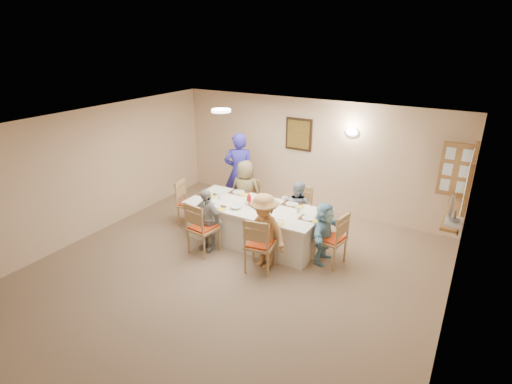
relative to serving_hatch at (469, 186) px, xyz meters
The scene contains 49 objects.
ground 4.28m from the serving_hatch, 143.22° to the right, with size 7.00×7.00×0.00m, color #8B745A.
room_walls 4.01m from the serving_hatch, 143.22° to the right, with size 7.00×7.00×7.00m.
wall_picture 3.67m from the serving_hatch, 163.15° to the left, with size 0.62×0.05×0.72m.
wall_sconce 2.56m from the serving_hatch, 155.76° to the left, with size 0.26×0.09×0.18m, color white.
ceiling_light 4.41m from the serving_hatch, 167.93° to the right, with size 0.36×0.36×0.05m, color white.
serving_hatch is the anchor object (origin of this frame).
hatch_sill 0.54m from the serving_hatch, behind, with size 0.30×1.50×0.05m, color olive.
shutter_door 0.80m from the serving_hatch, 108.89° to the left, with size 0.55×0.04×1.00m, color olive.
fan_shelf 1.36m from the serving_hatch, 93.39° to the right, with size 0.22×0.36×0.03m, color white.
desk_fan 1.36m from the serving_hatch, 94.66° to the right, with size 0.30×0.30×0.28m, color #A5A5A8, non-canonical shape.
dining_table 3.77m from the serving_hatch, 163.88° to the right, with size 2.60×1.10×0.76m, color white.
chair_back_left 4.20m from the serving_hatch, behind, with size 0.43×0.43×0.89m, color tan, non-canonical shape.
chair_back_right 3.05m from the serving_hatch, behind, with size 0.45×0.45×0.94m, color tan, non-canonical shape.
chair_front_left 4.55m from the serving_hatch, 156.09° to the right, with size 0.49×0.49×1.02m, color tan, non-canonical shape.
chair_front_right 3.52m from the serving_hatch, 147.82° to the right, with size 0.49×0.49×1.01m, color tan, non-canonical shape.
chair_left_end 5.21m from the serving_hatch, 168.71° to the right, with size 0.46×0.46×0.96m, color tan, non-canonical shape.
chair_right_end 2.38m from the serving_hatch, 152.37° to the right, with size 0.47×0.47×0.98m, color tan, non-canonical shape.
diner_back_left 4.15m from the serving_hatch, behind, with size 0.74×0.56×1.37m, color olive.
diner_back_right 3.03m from the serving_hatch, behind, with size 0.58×0.46×1.14m, color #8693A8.
diner_front_left 4.49m from the serving_hatch, 157.52° to the right, with size 0.73×0.36×1.20m, color #A1A2A4.
diner_front_right 3.42m from the serving_hatch, 149.58° to the right, with size 0.94×0.64×1.36m, color tan.
diner_right_end 2.46m from the serving_hatch, 153.89° to the right, with size 0.35×1.05×1.12m, color #85C2E2.
caregiver 4.55m from the serving_hatch, behind, with size 0.79×0.70×1.81m, color #2E29AA.
placemat_fl 4.36m from the serving_hatch, 160.73° to the right, with size 0.38×0.28×0.01m, color #472B19.
plate_fl 4.36m from the serving_hatch, 160.73° to the right, with size 0.23×0.23×0.01m, color white.
napkin_fl 4.21m from the serving_hatch, 159.25° to the right, with size 0.13×0.13×0.01m, color yellow.
placemat_fr 3.28m from the serving_hatch, 153.60° to the right, with size 0.36×0.27×0.01m, color #472B19.
plate_fr 3.28m from the serving_hatch, 153.60° to the right, with size 0.25×0.25×0.02m, color white.
napkin_fr 3.14m from the serving_hatch, 151.26° to the right, with size 0.13×0.13×0.01m, color yellow.
placemat_bl 4.17m from the serving_hatch, behind, with size 0.38×0.28×0.01m, color #472B19.
plate_bl 4.17m from the serving_hatch, behind, with size 0.25×0.25×0.02m, color white.
napkin_bl 4.00m from the serving_hatch, behind, with size 0.15×0.15×0.01m, color yellow.
placemat_br 3.01m from the serving_hatch, 168.54° to the right, with size 0.37×0.28×0.01m, color #472B19.
plate_br 3.01m from the serving_hatch, 168.54° to the right, with size 0.24×0.24×0.01m, color white.
napkin_br 2.85m from the serving_hatch, 166.77° to the right, with size 0.15×0.15×0.01m, color yellow.
placemat_le 4.73m from the serving_hatch, 167.63° to the right, with size 0.37×0.27×0.01m, color #472B19.
plate_le 4.73m from the serving_hatch, 167.63° to the right, with size 0.25×0.25×0.02m, color white.
napkin_le 4.56m from the serving_hatch, 166.52° to the right, with size 0.13×0.13×0.01m, color yellow.
placemat_re 2.65m from the serving_hatch, 156.87° to the right, with size 0.33×0.24×0.01m, color #472B19.
plate_re 2.65m from the serving_hatch, 156.87° to the right, with size 0.23×0.23×0.01m, color white.
napkin_re 2.51m from the serving_hatch, 154.08° to the right, with size 0.14×0.14×0.01m, color yellow.
teacup_a 4.52m from the serving_hatch, 162.94° to the right, with size 0.15×0.15×0.10m, color white.
teacup_b 3.18m from the serving_hatch, behind, with size 0.10×0.10×0.08m, color white.
bowl_a 3.96m from the serving_hatch, 161.06° to the right, with size 0.27×0.27×0.06m, color white.
bowl_b 3.31m from the serving_hatch, 167.09° to the right, with size 0.21×0.21×0.06m, color white.
condiment_ketchup 3.75m from the serving_hatch, 164.08° to the right, with size 0.13×0.13×0.26m, color red.
condiment_brown 3.58m from the serving_hatch, 165.05° to the right, with size 0.11×0.11×0.21m, color #422811.
condiment_malt 3.54m from the serving_hatch, 162.50° to the right, with size 0.14×0.14×0.16m, color #422811.
drinking_glass 3.80m from the serving_hatch, 165.26° to the right, with size 0.07×0.07×0.10m, color silver.
Camera 1 is at (3.25, -4.55, 3.80)m, focal length 28.00 mm.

